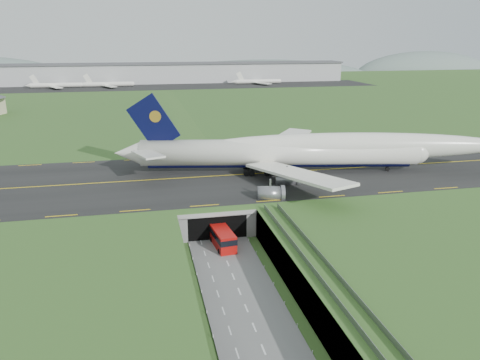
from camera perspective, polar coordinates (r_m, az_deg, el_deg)
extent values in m
plane|color=#2E5522|center=(88.42, -1.86, -9.39)|extent=(900.00, 900.00, 0.00)
cube|color=gray|center=(87.14, -1.88, -7.62)|extent=(800.00, 800.00, 6.00)
cube|color=slate|center=(81.82, -0.90, -11.59)|extent=(12.00, 75.00, 0.20)
cube|color=black|center=(116.74, -4.80, 0.35)|extent=(800.00, 44.00, 0.18)
cube|color=gray|center=(103.69, -3.78, -2.10)|extent=(16.00, 22.00, 1.00)
cube|color=gray|center=(103.82, -7.58, -3.65)|extent=(2.00, 22.00, 6.00)
cube|color=gray|center=(105.68, 0.01, -3.13)|extent=(2.00, 22.00, 6.00)
cube|color=black|center=(100.07, -3.32, -4.63)|extent=(12.00, 12.00, 5.00)
cube|color=#A8A8A3|center=(93.38, -2.77, -4.19)|extent=(17.00, 0.50, 0.80)
cube|color=#A8A8A3|center=(72.65, 9.52, -10.65)|extent=(3.00, 53.00, 0.50)
cube|color=gray|center=(71.84, 8.49, -10.26)|extent=(0.06, 53.00, 1.00)
cube|color=gray|center=(72.80, 10.59, -9.98)|extent=(0.06, 53.00, 1.00)
cylinder|color=#A8A8A3|center=(66.66, 12.48, -16.54)|extent=(0.90, 0.90, 5.60)
cylinder|color=#A8A8A3|center=(76.10, 8.72, -11.82)|extent=(0.90, 0.90, 5.60)
cylinder|color=#A8A8A3|center=(86.17, 5.90, -8.14)|extent=(0.90, 0.90, 5.60)
cylinder|color=white|center=(119.86, 4.85, 3.39)|extent=(70.50, 19.60, 6.63)
sphere|color=white|center=(128.56, 20.69, 3.28)|extent=(7.60, 7.60, 6.50)
cone|color=white|center=(121.81, -13.42, 3.21)|extent=(8.30, 7.54, 6.30)
ellipsoid|color=white|center=(123.06, 13.73, 4.04)|extent=(78.86, 20.67, 6.97)
ellipsoid|color=black|center=(128.00, 20.30, 3.65)|extent=(5.10, 3.71, 2.32)
cylinder|color=black|center=(120.48, 4.82, 2.20)|extent=(66.33, 15.16, 2.79)
cube|color=white|center=(136.39, 4.96, 4.59)|extent=(25.76, 28.29, 2.79)
cube|color=white|center=(127.83, -10.04, 4.75)|extent=(10.78, 11.82, 1.06)
cube|color=white|center=(104.47, 6.93, 0.73)|extent=(17.12, 31.72, 2.79)
cube|color=white|center=(112.86, -11.17, 3.10)|extent=(7.85, 12.28, 1.06)
cube|color=black|center=(119.05, -10.48, 6.90)|extent=(13.07, 3.06, 14.67)
cylinder|color=gold|center=(118.72, -10.27, 7.65)|extent=(2.99, 1.25, 2.90)
cylinder|color=slate|center=(130.46, 4.67, 2.58)|extent=(5.93, 4.36, 3.42)
cylinder|color=slate|center=(140.59, 2.22, 3.66)|extent=(5.93, 4.36, 3.42)
cylinder|color=slate|center=(111.59, 5.71, 0.10)|extent=(5.93, 4.36, 3.42)
cylinder|color=slate|center=(100.76, 3.69, -1.70)|extent=(5.93, 4.36, 3.42)
cylinder|color=black|center=(127.17, 17.53, 1.30)|extent=(1.22, 0.72, 1.14)
cube|color=black|center=(120.55, 2.59, 1.33)|extent=(7.46, 8.28, 1.45)
cube|color=#A90E0B|center=(91.63, -2.13, -7.10)|extent=(4.11, 8.87, 3.43)
cube|color=black|center=(91.35, -2.13, -6.70)|extent=(4.20, 8.99, 1.14)
cube|color=black|center=(92.22, -2.12, -7.91)|extent=(3.83, 8.28, 0.57)
cylinder|color=black|center=(89.30, -2.52, -8.67)|extent=(0.51, 1.07, 1.03)
cylinder|color=black|center=(94.31, -3.49, -7.25)|extent=(0.51, 1.07, 1.03)
cylinder|color=black|center=(90.07, -0.68, -8.43)|extent=(0.51, 1.07, 1.03)
cylinder|color=black|center=(95.04, -1.74, -7.03)|extent=(0.51, 1.07, 1.03)
cube|color=#B2B2B2|center=(379.26, -10.25, 12.66)|extent=(300.00, 22.00, 15.00)
cube|color=#4C4C51|center=(378.83, -10.31, 13.79)|extent=(302.00, 24.00, 1.20)
cube|color=black|center=(349.97, -9.99, 11.14)|extent=(320.00, 50.00, 0.08)
cylinder|color=white|center=(358.94, -21.51, 10.71)|extent=(34.00, 3.20, 3.20)
cylinder|color=white|center=(355.10, -15.76, 11.18)|extent=(34.00, 3.20, 3.20)
cylinder|color=white|center=(365.72, 2.20, 11.93)|extent=(34.00, 3.20, 3.20)
ellipsoid|color=slate|center=(527.25, 2.68, 12.08)|extent=(260.00, 91.00, 44.00)
ellipsoid|color=slate|center=(609.55, 21.58, 11.59)|extent=(180.00, 63.00, 60.00)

